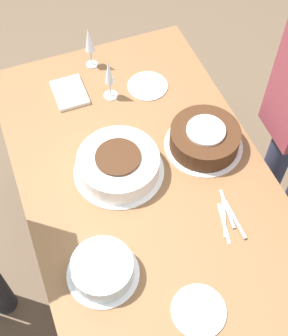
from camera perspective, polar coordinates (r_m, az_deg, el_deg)
ground_plane at (r=2.55m, az=0.00°, el=-10.38°), size 12.00×12.00×0.00m
dining_table at (r=1.97m, az=0.00°, el=-2.54°), size 1.61×0.98×0.76m
cake_center_white at (r=1.85m, az=-3.12°, el=0.44°), size 0.37×0.37×0.10m
cake_front_chocolate at (r=1.94m, az=7.40°, el=3.61°), size 0.33×0.33×0.11m
cake_back_decorated at (r=1.65m, az=-5.09°, el=-12.21°), size 0.26×0.26×0.08m
wine_glass_near at (r=2.21m, az=-6.69°, el=15.10°), size 0.06×0.06×0.22m
wine_glass_far at (r=2.06m, az=-4.28°, el=11.29°), size 0.06×0.06×0.21m
dessert_plate_left at (r=1.65m, az=6.68°, el=-16.91°), size 0.19×0.19×0.01m
dessert_plate_right at (r=2.19m, az=0.44°, el=9.97°), size 0.19×0.19×0.01m
fork_pile at (r=1.80m, az=10.15°, el=-5.89°), size 0.22×0.09×0.01m
napkin_stack at (r=2.18m, az=-9.05°, el=9.06°), size 0.19×0.14×0.02m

